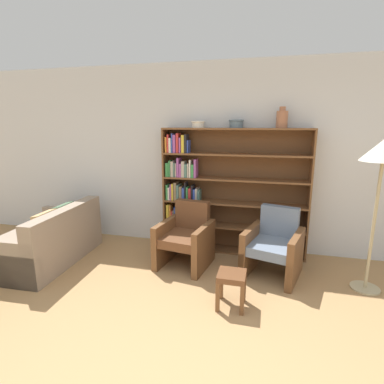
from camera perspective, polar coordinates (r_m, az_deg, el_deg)
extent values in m
cube|color=silver|center=(4.50, 6.60, 6.38)|extent=(12.00, 0.06, 2.75)
cube|color=brown|center=(4.60, -4.91, 0.68)|extent=(0.02, 0.30, 1.82)
cube|color=brown|center=(4.39, 21.42, -0.73)|extent=(0.02, 0.30, 1.82)
cube|color=brown|center=(4.27, 8.33, 11.82)|extent=(2.04, 0.30, 0.02)
cube|color=brown|center=(4.66, 7.61, -10.85)|extent=(2.04, 0.30, 0.03)
cube|color=brown|center=(4.52, 8.16, 0.38)|extent=(2.04, 0.01, 1.82)
cube|color=#388C47|center=(4.76, -4.39, -8.95)|extent=(0.04, 0.14, 0.17)
cube|color=orange|center=(4.75, -3.87, -8.48)|extent=(0.04, 0.18, 0.25)
cube|color=#B2A899|center=(4.75, -3.43, -8.81)|extent=(0.03, 0.18, 0.20)
cube|color=#388C47|center=(4.74, -2.94, -8.54)|extent=(0.04, 0.20, 0.25)
cube|color=gold|center=(4.74, -2.49, -8.90)|extent=(0.02, 0.19, 0.19)
cube|color=black|center=(4.71, -2.22, -8.99)|extent=(0.03, 0.15, 0.20)
cube|color=orange|center=(4.69, -1.90, -9.08)|extent=(0.02, 0.13, 0.20)
cube|color=#4C756B|center=(4.68, -1.52, -8.97)|extent=(0.03, 0.14, 0.22)
cube|color=#7F6B4C|center=(4.68, -0.94, -9.20)|extent=(0.04, 0.15, 0.19)
cube|color=brown|center=(4.52, 7.75, -6.44)|extent=(2.04, 0.30, 0.03)
cube|color=gold|center=(4.64, -4.36, -3.88)|extent=(0.04, 0.18, 0.28)
cube|color=orange|center=(4.60, -4.02, -4.06)|extent=(0.02, 0.12, 0.27)
cube|color=red|center=(4.61, -3.70, -4.61)|extent=(0.02, 0.13, 0.18)
cube|color=#7F6B4C|center=(4.62, -3.31, -4.48)|extent=(0.02, 0.17, 0.19)
cube|color=#334CB2|center=(4.59, -3.14, -4.26)|extent=(0.02, 0.13, 0.25)
cube|color=#4C756B|center=(4.60, -2.70, -4.33)|extent=(0.04, 0.17, 0.23)
cube|color=#334CB2|center=(4.59, -2.28, -4.28)|extent=(0.02, 0.18, 0.24)
cube|color=#334CB2|center=(4.56, -1.85, -4.73)|extent=(0.04, 0.13, 0.19)
cube|color=#334CB2|center=(4.55, -1.39, -4.51)|extent=(0.02, 0.13, 0.23)
cube|color=#994C99|center=(4.53, -1.06, -4.28)|extent=(0.03, 0.12, 0.27)
cube|color=#4C756B|center=(4.57, -0.51, -4.74)|extent=(0.04, 0.20, 0.18)
cube|color=brown|center=(4.42, 7.89, -2.09)|extent=(2.04, 0.30, 0.02)
cube|color=#388C47|center=(4.54, -4.57, 0.05)|extent=(0.03, 0.15, 0.23)
cube|color=white|center=(4.55, -4.14, -0.16)|extent=(0.03, 0.19, 0.19)
cube|color=#994C99|center=(4.51, -3.91, 0.04)|extent=(0.02, 0.13, 0.24)
cube|color=gold|center=(4.53, -3.47, 0.16)|extent=(0.03, 0.18, 0.25)
cube|color=#7F6B4C|center=(4.52, -2.96, 0.24)|extent=(0.04, 0.19, 0.27)
cube|color=#4C756B|center=(4.51, -2.46, 0.03)|extent=(0.03, 0.20, 0.23)
cube|color=#7F6B4C|center=(4.48, -2.02, -0.20)|extent=(0.04, 0.15, 0.21)
cube|color=#334CB2|center=(4.48, -1.45, -0.29)|extent=(0.03, 0.18, 0.20)
cube|color=black|center=(4.46, -1.11, 0.18)|extent=(0.02, 0.16, 0.28)
cube|color=#388C47|center=(4.44, -0.81, -0.33)|extent=(0.03, 0.12, 0.21)
cube|color=red|center=(4.44, -0.28, -0.43)|extent=(0.04, 0.14, 0.19)
cube|color=black|center=(4.45, 0.21, -0.10)|extent=(0.02, 0.19, 0.24)
cube|color=#334CB2|center=(4.43, 0.54, -0.55)|extent=(0.03, 0.14, 0.18)
cube|color=#B2A899|center=(4.44, 1.03, -0.43)|extent=(0.03, 0.19, 0.19)
cube|color=#4C756B|center=(4.42, 1.41, -0.66)|extent=(0.03, 0.14, 0.17)
cube|color=brown|center=(4.34, 8.03, 2.43)|extent=(2.04, 0.30, 0.02)
cube|color=#388C47|center=(4.47, -4.61, 4.29)|extent=(0.04, 0.13, 0.20)
cube|color=#388C47|center=(4.45, -4.15, 4.50)|extent=(0.02, 0.13, 0.24)
cube|color=#B2A899|center=(4.46, -3.58, 4.46)|extent=(0.04, 0.17, 0.23)
cube|color=#4C756B|center=(4.44, -3.21, 4.29)|extent=(0.02, 0.14, 0.21)
cube|color=#B2A899|center=(4.42, -2.96, 4.24)|extent=(0.02, 0.12, 0.20)
cube|color=#994C99|center=(4.44, -2.47, 4.76)|extent=(0.03, 0.18, 0.28)
cube|color=#994C99|center=(4.42, -2.06, 4.20)|extent=(0.03, 0.15, 0.20)
cube|color=#B2A899|center=(4.41, -1.54, 4.42)|extent=(0.04, 0.16, 0.23)
cube|color=#4C756B|center=(4.39, -1.03, 4.13)|extent=(0.04, 0.15, 0.19)
cube|color=#B2A899|center=(4.40, -0.55, 4.20)|extent=(0.02, 0.17, 0.20)
cube|color=white|center=(4.40, -0.15, 4.56)|extent=(0.02, 0.20, 0.26)
cube|color=#388C47|center=(4.36, 0.21, 4.04)|extent=(0.04, 0.12, 0.19)
cube|color=#994C99|center=(4.36, 0.77, 4.56)|extent=(0.03, 0.17, 0.27)
cube|color=brown|center=(4.29, 8.18, 7.09)|extent=(2.04, 0.30, 0.02)
cube|color=orange|center=(4.46, -4.67, 8.98)|extent=(0.03, 0.18, 0.22)
cube|color=red|center=(4.44, -4.35, 9.21)|extent=(0.02, 0.16, 0.26)
cube|color=white|center=(4.44, -3.95, 8.89)|extent=(0.03, 0.18, 0.21)
cube|color=#334CB2|center=(4.42, -3.56, 9.31)|extent=(0.02, 0.18, 0.28)
cube|color=#994C99|center=(4.40, -3.19, 9.18)|extent=(0.04, 0.14, 0.26)
cube|color=red|center=(4.39, -2.60, 9.31)|extent=(0.03, 0.16, 0.28)
cube|color=#994C99|center=(4.37, -2.14, 8.91)|extent=(0.03, 0.14, 0.22)
cube|color=gold|center=(4.39, -1.49, 9.16)|extent=(0.04, 0.20, 0.25)
cube|color=black|center=(4.37, -1.02, 9.21)|extent=(0.03, 0.17, 0.26)
cube|color=#334CB2|center=(4.36, -0.64, 8.66)|extent=(0.02, 0.16, 0.18)
cylinder|color=silver|center=(4.36, 1.16, 12.72)|extent=(0.18, 0.18, 0.09)
torus|color=silver|center=(4.36, 1.16, 13.24)|extent=(0.20, 0.20, 0.02)
cylinder|color=slate|center=(4.27, 8.43, 12.70)|extent=(0.19, 0.19, 0.11)
torus|color=slate|center=(4.27, 8.45, 13.33)|extent=(0.21, 0.21, 0.02)
cylinder|color=#A36647|center=(4.25, 16.76, 13.08)|extent=(0.15, 0.15, 0.22)
cylinder|color=#A36647|center=(4.26, 16.88, 14.93)|extent=(0.08, 0.08, 0.06)
cube|color=gray|center=(4.72, -26.39, -9.27)|extent=(1.01, 1.54, 0.41)
cube|color=gray|center=(4.37, -22.90, -5.22)|extent=(0.25, 1.51, 0.36)
cube|color=gray|center=(4.21, -32.32, -11.37)|extent=(0.95, 0.16, 0.57)
cube|color=gray|center=(5.21, -21.85, -5.87)|extent=(0.95, 0.16, 0.57)
cube|color=tan|center=(4.29, -25.86, -5.86)|extent=(0.19, 0.37, 0.37)
cube|color=#4C6B4C|center=(4.60, -22.82, -4.36)|extent=(0.19, 0.37, 0.37)
cube|color=brown|center=(3.77, 0.65, -13.94)|extent=(0.08, 0.08, 0.35)
cube|color=brown|center=(4.00, -7.11, -12.41)|extent=(0.08, 0.08, 0.35)
cube|color=brown|center=(4.28, 3.81, -10.55)|extent=(0.08, 0.08, 0.35)
cube|color=brown|center=(4.49, -3.17, -9.43)|extent=(0.08, 0.08, 0.35)
cube|color=brown|center=(4.04, -1.46, -8.84)|extent=(0.57, 0.71, 0.12)
cube|color=brown|center=(4.20, 0.11, -4.47)|extent=(0.49, 0.19, 0.43)
cube|color=brown|center=(3.97, 2.29, -10.56)|extent=(0.18, 0.68, 0.59)
cube|color=brown|center=(4.19, -4.99, -9.34)|extent=(0.18, 0.68, 0.59)
cube|color=brown|center=(3.67, 18.09, -15.34)|extent=(0.09, 0.09, 0.35)
cube|color=brown|center=(3.81, 9.43, -13.83)|extent=(0.09, 0.09, 0.35)
cube|color=brown|center=(4.22, 19.86, -11.70)|extent=(0.09, 0.09, 0.35)
cube|color=brown|center=(4.33, 12.32, -10.55)|extent=(0.09, 0.09, 0.35)
cube|color=slate|center=(3.91, 15.11, -10.04)|extent=(0.63, 0.75, 0.12)
cube|color=slate|center=(4.09, 16.33, -5.51)|extent=(0.49, 0.24, 0.43)
cube|color=brown|center=(3.89, 19.10, -11.80)|extent=(0.26, 0.68, 0.59)
cube|color=brown|center=(4.02, 11.12, -10.55)|extent=(0.26, 0.68, 0.59)
cylinder|color=tan|center=(4.17, 30.05, -15.52)|extent=(0.32, 0.32, 0.02)
cylinder|color=tan|center=(3.90, 31.26, -5.76)|extent=(0.04, 0.04, 1.47)
cone|color=silver|center=(3.75, 32.76, 6.78)|extent=(0.46, 0.46, 0.24)
cube|color=brown|center=(3.43, 5.61, -17.18)|extent=(0.04, 0.04, 0.32)
cube|color=brown|center=(3.41, 9.88, -17.53)|extent=(0.04, 0.04, 0.32)
cube|color=brown|center=(3.22, 4.91, -19.31)|extent=(0.04, 0.04, 0.32)
cube|color=brown|center=(3.20, 9.51, -19.70)|extent=(0.04, 0.04, 0.32)
cube|color=brown|center=(3.22, 7.58, -15.53)|extent=(0.28, 0.28, 0.06)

